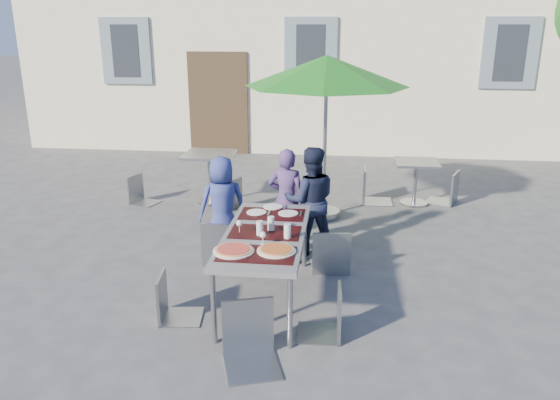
# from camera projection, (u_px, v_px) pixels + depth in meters

# --- Properties ---
(ground) EXTENTS (90.00, 90.00, 0.00)m
(ground) POSITION_uv_depth(u_px,v_px,m) (255.00, 341.00, 4.97)
(ground) COLOR #47474A
(ground) RESTS_ON ground
(dining_table) EXTENTS (0.80, 1.85, 0.76)m
(dining_table) POSITION_uv_depth(u_px,v_px,m) (265.00, 237.00, 5.51)
(dining_table) COLOR #4A4B50
(dining_table) RESTS_ON ground
(pizza_near_left) EXTENTS (0.38, 0.38, 0.03)m
(pizza_near_left) POSITION_uv_depth(u_px,v_px,m) (234.00, 250.00, 5.01)
(pizza_near_left) COLOR white
(pizza_near_left) RESTS_ON dining_table
(pizza_near_right) EXTENTS (0.36, 0.36, 0.03)m
(pizza_near_right) POSITION_uv_depth(u_px,v_px,m) (276.00, 250.00, 5.02)
(pizza_near_right) COLOR white
(pizza_near_right) RESTS_ON dining_table
(glassware) EXTENTS (0.56, 0.44, 0.15)m
(glassware) POSITION_uv_depth(u_px,v_px,m) (268.00, 228.00, 5.39)
(glassware) COLOR silver
(glassware) RESTS_ON dining_table
(place_settings) EXTENTS (0.61, 0.43, 0.01)m
(place_settings) POSITION_uv_depth(u_px,v_px,m) (273.00, 211.00, 6.10)
(place_settings) COLOR white
(place_settings) RESTS_ON dining_table
(child_0) EXTENTS (0.70, 0.60, 1.22)m
(child_0) POSITION_uv_depth(u_px,v_px,m) (223.00, 204.00, 6.81)
(child_0) COLOR navy
(child_0) RESTS_ON ground
(child_1) EXTENTS (0.51, 0.38, 1.30)m
(child_1) POSITION_uv_depth(u_px,v_px,m) (286.00, 199.00, 6.85)
(child_1) COLOR #4E3670
(child_1) RESTS_ON ground
(child_2) EXTENTS (0.71, 0.48, 1.35)m
(child_2) POSITION_uv_depth(u_px,v_px,m) (310.00, 200.00, 6.73)
(child_2) COLOR #191F38
(child_2) RESTS_ON ground
(chair_0) EXTENTS (0.48, 0.48, 1.04)m
(chair_0) POSITION_uv_depth(u_px,v_px,m) (222.00, 216.00, 6.38)
(chair_0) COLOR gray
(chair_0) RESTS_ON ground
(chair_1) EXTENTS (0.58, 0.58, 1.04)m
(chair_1) POSITION_uv_depth(u_px,v_px,m) (285.00, 211.00, 6.55)
(chair_1) COLOR gray
(chair_1) RESTS_ON ground
(chair_2) EXTENTS (0.48, 0.49, 0.98)m
(chair_2) POSITION_uv_depth(u_px,v_px,m) (331.00, 225.00, 6.19)
(chair_2) COLOR gray
(chair_2) RESTS_ON ground
(chair_3) EXTENTS (0.44, 0.43, 0.87)m
(chair_3) POSITION_uv_depth(u_px,v_px,m) (170.00, 271.00, 5.20)
(chair_3) COLOR gray
(chair_3) RESTS_ON ground
(chair_4) EXTENTS (0.41, 0.41, 0.89)m
(chair_4) POSITION_uv_depth(u_px,v_px,m) (330.00, 284.00, 4.91)
(chair_4) COLOR gray
(chair_4) RESTS_ON ground
(chair_5) EXTENTS (0.56, 0.57, 1.01)m
(chair_5) POSITION_uv_depth(u_px,v_px,m) (249.00, 298.00, 4.49)
(chair_5) COLOR gray
(chair_5) RESTS_ON ground
(patio_umbrella) EXTENTS (2.31, 2.31, 2.35)m
(patio_umbrella) POSITION_uv_depth(u_px,v_px,m) (327.00, 73.00, 7.56)
(patio_umbrella) COLOR #A3A5AA
(patio_umbrella) RESTS_ON ground
(cafe_table_0) EXTENTS (0.76, 0.76, 0.82)m
(cafe_table_0) POSITION_uv_depth(u_px,v_px,m) (209.00, 167.00, 8.64)
(cafe_table_0) COLOR #A3A5AA
(cafe_table_0) RESTS_ON ground
(bg_chair_l_0) EXTENTS (0.48, 0.47, 0.86)m
(bg_chair_l_0) POSITION_uv_depth(u_px,v_px,m) (139.00, 173.00, 8.67)
(bg_chair_l_0) COLOR gray
(bg_chair_l_0) RESTS_ON ground
(bg_chair_r_0) EXTENTS (0.52, 0.52, 0.90)m
(bg_chair_r_0) POSITION_uv_depth(u_px,v_px,m) (229.00, 176.00, 8.41)
(bg_chair_r_0) COLOR gray
(bg_chair_r_0) RESTS_ON ground
(cafe_table_1) EXTENTS (0.66, 0.66, 0.71)m
(cafe_table_1) POSITION_uv_depth(u_px,v_px,m) (416.00, 176.00, 8.60)
(cafe_table_1) COLOR #A3A5AA
(cafe_table_1) RESTS_ON ground
(bg_chair_l_1) EXTENTS (0.48, 0.47, 1.06)m
(bg_chair_l_1) POSITION_uv_depth(u_px,v_px,m) (372.00, 164.00, 8.66)
(bg_chair_l_1) COLOR gray
(bg_chair_l_1) RESTS_ON ground
(bg_chair_r_1) EXTENTS (0.58, 0.58, 0.99)m
(bg_chair_r_1) POSITION_uv_depth(u_px,v_px,m) (450.00, 168.00, 8.62)
(bg_chair_r_1) COLOR gray
(bg_chair_r_1) RESTS_ON ground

